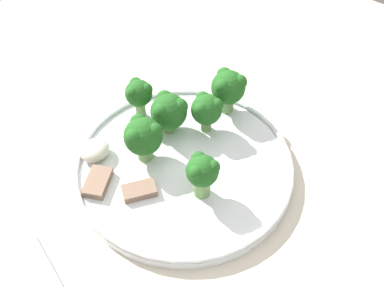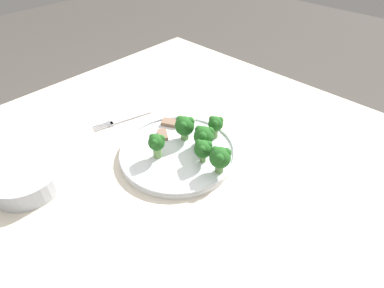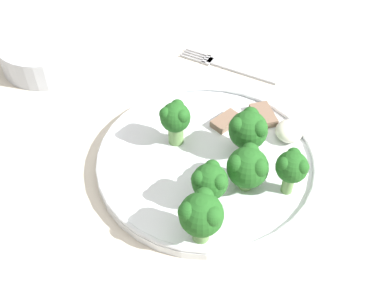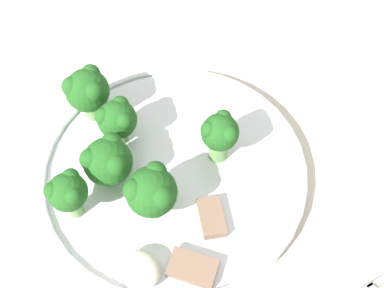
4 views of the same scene
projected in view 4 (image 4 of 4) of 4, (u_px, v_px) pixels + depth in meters
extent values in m
cube|color=beige|center=(193.00, 165.00, 0.52)|extent=(1.11, 1.15, 0.03)
cylinder|color=brown|center=(199.00, 4.00, 1.20)|extent=(0.06, 0.06, 0.67)
cylinder|color=white|center=(174.00, 170.00, 0.49)|extent=(0.28, 0.28, 0.01)
torus|color=white|center=(173.00, 166.00, 0.48)|extent=(0.28, 0.28, 0.01)
cylinder|color=#709E56|center=(121.00, 134.00, 0.49)|extent=(0.01, 0.01, 0.02)
sphere|color=#215B1E|center=(117.00, 120.00, 0.47)|extent=(0.04, 0.04, 0.04)
sphere|color=#215B1E|center=(124.00, 121.00, 0.46)|extent=(0.02, 0.02, 0.02)
sphere|color=#215B1E|center=(120.00, 105.00, 0.47)|extent=(0.02, 0.02, 0.02)
sphere|color=#215B1E|center=(104.00, 117.00, 0.46)|extent=(0.02, 0.02, 0.02)
cylinder|color=#709E56|center=(112.00, 175.00, 0.47)|extent=(0.02, 0.02, 0.02)
sphere|color=#215B1E|center=(108.00, 162.00, 0.45)|extent=(0.05, 0.05, 0.05)
sphere|color=#215B1E|center=(116.00, 165.00, 0.43)|extent=(0.02, 0.02, 0.02)
sphere|color=#215B1E|center=(112.00, 143.00, 0.44)|extent=(0.02, 0.02, 0.02)
sphere|color=#215B1E|center=(91.00, 159.00, 0.43)|extent=(0.02, 0.02, 0.02)
cylinder|color=#709E56|center=(154.00, 205.00, 0.45)|extent=(0.02, 0.02, 0.02)
sphere|color=#215B1E|center=(152.00, 192.00, 0.42)|extent=(0.05, 0.05, 0.05)
sphere|color=#215B1E|center=(162.00, 197.00, 0.41)|extent=(0.02, 0.02, 0.02)
sphere|color=#215B1E|center=(156.00, 173.00, 0.42)|extent=(0.02, 0.02, 0.02)
sphere|color=#215B1E|center=(135.00, 190.00, 0.41)|extent=(0.02, 0.02, 0.02)
cylinder|color=#709E56|center=(219.00, 148.00, 0.48)|extent=(0.02, 0.02, 0.03)
sphere|color=#215B1E|center=(220.00, 132.00, 0.46)|extent=(0.04, 0.04, 0.04)
sphere|color=#215B1E|center=(229.00, 134.00, 0.44)|extent=(0.02, 0.02, 0.02)
sphere|color=#215B1E|center=(223.00, 118.00, 0.45)|extent=(0.02, 0.02, 0.02)
sphere|color=#215B1E|center=(209.00, 130.00, 0.45)|extent=(0.02, 0.02, 0.02)
cylinder|color=#709E56|center=(74.00, 205.00, 0.44)|extent=(0.01, 0.01, 0.03)
sphere|color=#215B1E|center=(68.00, 192.00, 0.42)|extent=(0.04, 0.04, 0.04)
sphere|color=#215B1E|center=(73.00, 196.00, 0.41)|extent=(0.02, 0.02, 0.02)
sphere|color=#215B1E|center=(71.00, 177.00, 0.42)|extent=(0.02, 0.02, 0.02)
sphere|color=#215B1E|center=(53.00, 191.00, 0.41)|extent=(0.02, 0.02, 0.02)
cylinder|color=#709E56|center=(93.00, 108.00, 0.51)|extent=(0.02, 0.02, 0.03)
sphere|color=#215B1E|center=(87.00, 91.00, 0.49)|extent=(0.05, 0.05, 0.05)
sphere|color=#215B1E|center=(94.00, 91.00, 0.47)|extent=(0.02, 0.02, 0.02)
sphere|color=#215B1E|center=(91.00, 74.00, 0.49)|extent=(0.02, 0.02, 0.02)
sphere|color=#215B1E|center=(72.00, 87.00, 0.48)|extent=(0.02, 0.02, 0.02)
cube|color=#846651|center=(212.00, 217.00, 0.45)|extent=(0.05, 0.04, 0.01)
cube|color=#846651|center=(193.00, 268.00, 0.42)|extent=(0.05, 0.04, 0.01)
ellipsoid|color=silver|center=(140.00, 270.00, 0.41)|extent=(0.04, 0.04, 0.02)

